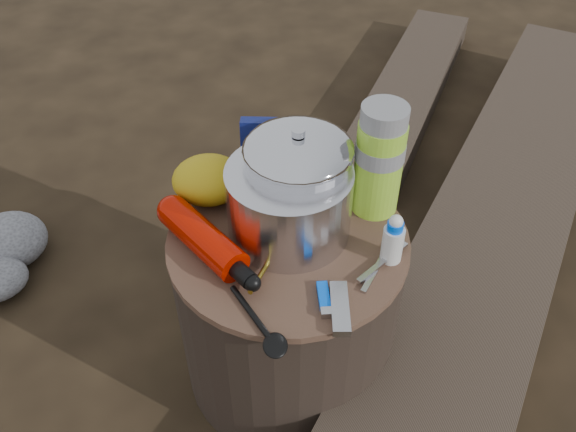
{
  "coord_description": "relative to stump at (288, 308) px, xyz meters",
  "views": [
    {
      "loc": [
        -0.08,
        -0.82,
        1.25
      ],
      "look_at": [
        0.0,
        0.0,
        0.48
      ],
      "focal_mm": 38.4,
      "sensor_mm": 36.0,
      "label": 1
    }
  ],
  "objects": [
    {
      "name": "ground",
      "position": [
        0.0,
        0.0,
        -0.21
      ],
      "size": [
        60.0,
        60.0,
        0.0
      ],
      "primitive_type": "plane",
      "color": "black",
      "rests_on": "ground"
    },
    {
      "name": "stump",
      "position": [
        0.0,
        0.0,
        0.0
      ],
      "size": [
        0.46,
        0.46,
        0.42
      ],
      "primitive_type": "cylinder",
      "color": "black",
      "rests_on": "ground"
    },
    {
      "name": "log_main",
      "position": [
        0.65,
        0.41,
        -0.13
      ],
      "size": [
        1.38,
        1.87,
        0.17
      ],
      "primitive_type": "cube",
      "rotation": [
        0.0,
        0.0,
        -0.58
      ],
      "color": "#342A21",
      "rests_on": "ground"
    },
    {
      "name": "log_small",
      "position": [
        0.54,
        1.08,
        -0.16
      ],
      "size": [
        0.74,
        1.15,
        0.1
      ],
      "primitive_type": "cube",
      "rotation": [
        0.0,
        0.0,
        -0.48
      ],
      "color": "#342A21",
      "rests_on": "ground"
    },
    {
      "name": "foil_windscreen",
      "position": [
        0.0,
        0.02,
        0.28
      ],
      "size": [
        0.23,
        0.23,
        0.14
      ],
      "primitive_type": "cylinder",
      "color": "silver",
      "rests_on": "stump"
    },
    {
      "name": "camping_pot",
      "position": [
        0.02,
        0.06,
        0.31
      ],
      "size": [
        0.2,
        0.2,
        0.2
      ],
      "primitive_type": "cylinder",
      "color": "silver",
      "rests_on": "stump"
    },
    {
      "name": "fuel_bottle",
      "position": [
        -0.16,
        -0.02,
        0.24
      ],
      "size": [
        0.2,
        0.25,
        0.06
      ],
      "primitive_type": null,
      "rotation": [
        0.0,
        0.0,
        0.63
      ],
      "color": "#AF0E00",
      "rests_on": "stump"
    },
    {
      "name": "thermos",
      "position": [
        0.18,
        0.08,
        0.33
      ],
      "size": [
        0.09,
        0.09,
        0.23
      ],
      "primitive_type": "cylinder",
      "color": "#94CF2D",
      "rests_on": "stump"
    },
    {
      "name": "travel_mug",
      "position": [
        0.09,
        0.12,
        0.27
      ],
      "size": [
        0.08,
        0.08,
        0.13
      ],
      "primitive_type": "cylinder",
      "color": "black",
      "rests_on": "stump"
    },
    {
      "name": "stuff_sack",
      "position": [
        -0.15,
        0.13,
        0.26
      ],
      "size": [
        0.14,
        0.12,
        0.1
      ],
      "primitive_type": "ellipsoid",
      "color": "#BC9C13",
      "rests_on": "stump"
    },
    {
      "name": "food_pouch",
      "position": [
        -0.02,
        0.15,
        0.29
      ],
      "size": [
        0.13,
        0.04,
        0.16
      ],
      "primitive_type": "cube",
      "rotation": [
        0.0,
        0.0,
        -0.12
      ],
      "color": "#0B1451",
      "rests_on": "stump"
    },
    {
      "name": "lighter",
      "position": [
        0.05,
        -0.15,
        0.22
      ],
      "size": [
        0.02,
        0.07,
        0.01
      ],
      "primitive_type": "cube",
      "rotation": [
        0.0,
        0.0,
        -0.01
      ],
      "color": "#0254F7",
      "rests_on": "stump"
    },
    {
      "name": "multitool",
      "position": [
        0.07,
        -0.18,
        0.22
      ],
      "size": [
        0.04,
        0.11,
        0.02
      ],
      "primitive_type": "cube",
      "rotation": [
        0.0,
        0.0,
        -0.09
      ],
      "color": "#A9A9AD",
      "rests_on": "stump"
    },
    {
      "name": "pot_grabber",
      "position": [
        0.15,
        -0.09,
        0.22
      ],
      "size": [
        0.12,
        0.12,
        0.01
      ],
      "primitive_type": null,
      "rotation": [
        0.0,
        0.0,
        -0.73
      ],
      "color": "#A9A9AD",
      "rests_on": "stump"
    },
    {
      "name": "spork",
      "position": [
        -0.08,
        -0.18,
        0.22
      ],
      "size": [
        0.1,
        0.16,
        0.01
      ],
      "primitive_type": null,
      "rotation": [
        0.0,
        0.0,
        0.47
      ],
      "color": "black",
      "rests_on": "stump"
    },
    {
      "name": "squeeze_bottle",
      "position": [
        0.18,
        -0.07,
        0.26
      ],
      "size": [
        0.04,
        0.04,
        0.09
      ],
      "primitive_type": "cylinder",
      "color": "silver",
      "rests_on": "stump"
    }
  ]
}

